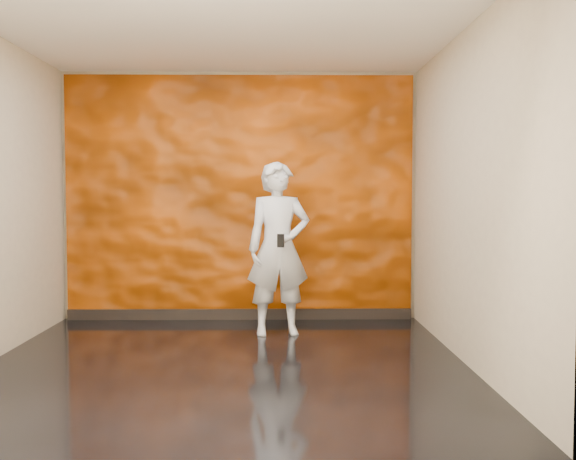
{
  "coord_description": "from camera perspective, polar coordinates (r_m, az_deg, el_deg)",
  "views": [
    {
      "loc": [
        0.44,
        -5.31,
        1.4
      ],
      "look_at": [
        0.53,
        0.67,
        1.08
      ],
      "focal_mm": 40.0,
      "sensor_mm": 36.0,
      "label": 1
    }
  ],
  "objects": [
    {
      "name": "room",
      "position": [
        5.32,
        -5.59,
        3.01
      ],
      "size": [
        4.02,
        4.02,
        2.81
      ],
      "color": "black",
      "rests_on": "ground"
    },
    {
      "name": "feature_wall",
      "position": [
        7.28,
        -4.31,
        2.86
      ],
      "size": [
        3.9,
        0.06,
        2.75
      ],
      "primitive_type": "cube",
      "color": "#CA4C03",
      "rests_on": "ground"
    },
    {
      "name": "baseboard",
      "position": [
        7.36,
        -4.29,
        -7.47
      ],
      "size": [
        3.9,
        0.04,
        0.12
      ],
      "primitive_type": "cube",
      "color": "black",
      "rests_on": "ground"
    },
    {
      "name": "man",
      "position": [
        6.47,
        -0.85,
        -1.65
      ],
      "size": [
        0.69,
        0.51,
        1.75
      ],
      "primitive_type": "imported",
      "rotation": [
        0.0,
        0.0,
        0.16
      ],
      "color": "#989DA7",
      "rests_on": "ground"
    },
    {
      "name": "phone",
      "position": [
        6.21,
        -0.66,
        -0.96
      ],
      "size": [
        0.07,
        0.03,
        0.13
      ],
      "primitive_type": "cube",
      "rotation": [
        0.0,
        0.0,
        -0.28
      ],
      "color": "black",
      "rests_on": "man"
    }
  ]
}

